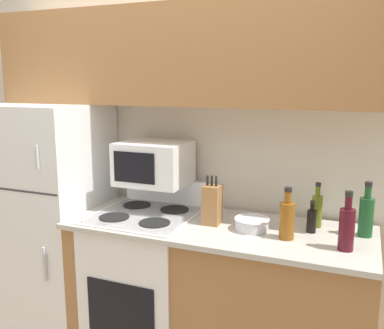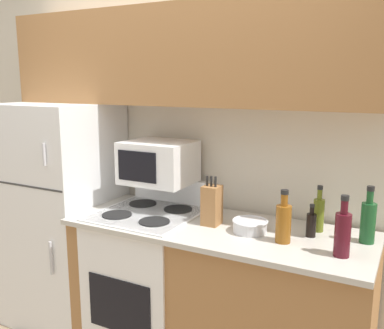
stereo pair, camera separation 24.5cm
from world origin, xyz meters
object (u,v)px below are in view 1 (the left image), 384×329
object	(u,v)px
bowl	(252,223)
bottle_wine_green	(366,215)
bottle_whiskey	(287,219)
refrigerator	(52,219)
knife_block	(212,204)
stove	(147,281)
microwave	(154,163)
bottle_wine_red	(347,227)
bottle_olive_oil	(317,210)
bottle_soy_sauce	(312,220)

from	to	relation	value
bowl	bottle_wine_green	size ratio (longest dim) A/B	0.67
bottle_whiskey	refrigerator	bearing A→B (deg)	176.59
refrigerator	knife_block	size ratio (longest dim) A/B	5.47
stove	bottle_whiskey	world-z (taller)	bottle_whiskey
microwave	knife_block	distance (m)	0.50
bowl	bottle_wine_red	size ratio (longest dim) A/B	0.67
bottle_whiskey	bottle_wine_green	xyz separation A→B (m)	(0.39, 0.20, 0.01)
bowl	bottle_olive_oil	xyz separation A→B (m)	(0.33, 0.19, 0.07)
microwave	bottle_soy_sauce	xyz separation A→B (m)	(1.00, -0.05, -0.24)
stove	microwave	world-z (taller)	microwave
bottle_wine_green	bottle_olive_oil	bearing A→B (deg)	168.00
bottle_soy_sauce	bowl	bearing A→B (deg)	-164.62
bowl	bottle_soy_sauce	size ratio (longest dim) A/B	1.11
microwave	bottle_olive_oil	world-z (taller)	microwave
bottle_olive_oil	bottle_wine_red	bearing A→B (deg)	-59.99
bottle_soy_sauce	stove	bearing A→B (deg)	-175.56
stove	knife_block	distance (m)	0.71
bottle_whiskey	bottle_olive_oil	xyz separation A→B (m)	(0.13, 0.25, -0.01)
stove	knife_block	xyz separation A→B (m)	(0.44, 0.01, 0.56)
microwave	knife_block	world-z (taller)	microwave
knife_block	microwave	bearing A→B (deg)	164.20
stove	bottle_whiskey	xyz separation A→B (m)	(0.88, -0.07, 0.55)
bottle_soy_sauce	refrigerator	bearing A→B (deg)	-178.28
refrigerator	bottle_whiskey	distance (m)	1.66
microwave	bottle_whiskey	world-z (taller)	microwave
stove	bottle_wine_green	world-z (taller)	bottle_wine_green
microwave	bottle_olive_oil	xyz separation A→B (m)	(1.01, 0.05, -0.21)
knife_block	bottle_olive_oil	bearing A→B (deg)	17.16
microwave	stove	bearing A→B (deg)	-89.03
refrigerator	bottle_olive_oil	size ratio (longest dim) A/B	6.12
refrigerator	bottle_olive_oil	distance (m)	1.79
refrigerator	stove	xyz separation A→B (m)	(0.76, -0.02, -0.32)
refrigerator	bottle_wine_green	bearing A→B (deg)	2.87
knife_block	bowl	xyz separation A→B (m)	(0.24, -0.01, -0.08)
stove	bottle_wine_green	xyz separation A→B (m)	(1.27, 0.13, 0.56)
microwave	bottle_soy_sauce	distance (m)	1.02
microwave	bowl	bearing A→B (deg)	-11.51
bowl	bottle_olive_oil	world-z (taller)	bottle_olive_oil
bottle_whiskey	bottle_soy_sauce	size ratio (longest dim) A/B	1.56
microwave	bottle_soy_sauce	world-z (taller)	microwave
bowl	bottle_whiskey	world-z (taller)	bottle_whiskey
bottle_whiskey	bottle_wine_green	size ratio (longest dim) A/B	0.93
bottle_olive_oil	knife_block	bearing A→B (deg)	-162.84
bottle_wine_red	bottle_olive_oil	size ratio (longest dim) A/B	1.15
refrigerator	microwave	world-z (taller)	refrigerator
bottle_olive_oil	bowl	bearing A→B (deg)	-149.96
refrigerator	bottle_olive_oil	bearing A→B (deg)	5.07
bottle_wine_red	bottle_olive_oil	bearing A→B (deg)	120.01
bowl	bottle_wine_red	distance (m)	0.52
bowl	bottle_whiskey	xyz separation A→B (m)	(0.20, -0.06, 0.07)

